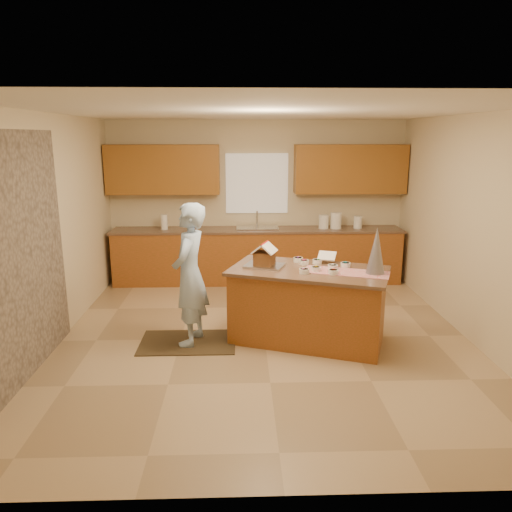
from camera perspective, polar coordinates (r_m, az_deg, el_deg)
name	(u,v)px	position (r m, az deg, el deg)	size (l,w,h in m)	color
floor	(265,338)	(6.18, 1.00, -9.49)	(5.50, 5.50, 0.00)	tan
ceiling	(266,111)	(5.68, 1.12, 16.40)	(5.50, 5.50, 0.00)	silver
wall_back	(257,201)	(8.49, 0.09, 6.39)	(5.50, 5.50, 0.00)	beige
wall_front	(288,313)	(3.13, 3.69, -6.59)	(5.50, 5.50, 0.00)	beige
wall_left	(49,232)	(6.18, -22.81, 2.54)	(5.50, 5.50, 0.00)	beige
wall_right	(475,230)	(6.41, 24.00, 2.80)	(5.50, 5.50, 0.00)	beige
stone_accent	(23,257)	(5.46, -25.41, -0.14)	(2.50, 2.50, 0.00)	gray
window_curtain	(257,184)	(8.43, 0.10, 8.39)	(1.05, 0.03, 1.00)	white
back_counter_base	(257,257)	(8.36, 0.16, -0.06)	(4.80, 0.60, 0.88)	#9F4921
back_counter_top	(257,230)	(8.27, 0.16, 3.03)	(4.85, 0.63, 0.04)	brown
upper_cabinet_left	(163,169)	(8.35, -10.71, 9.83)	(1.85, 0.35, 0.80)	brown
upper_cabinet_right	(350,169)	(8.46, 10.85, 9.87)	(1.85, 0.35, 0.80)	brown
sink	(257,231)	(8.27, 0.16, 2.97)	(0.70, 0.45, 0.12)	silver
faucet	(257,219)	(8.42, 0.12, 4.33)	(0.03, 0.03, 0.28)	silver
island_base	(308,307)	(6.01, 6.03, -5.85)	(1.76, 0.88, 0.86)	#9F4921
island_top	(309,271)	(5.87, 6.14, -1.72)	(1.84, 0.96, 0.04)	brown
table_runner	(346,272)	(5.80, 10.39, -1.84)	(0.98, 0.35, 0.01)	#A30B14
baking_tray	(264,266)	(5.95, 0.98, -1.12)	(0.45, 0.33, 0.02)	silver
cookbook	(327,256)	(6.17, 8.21, 0.01)	(0.21, 0.02, 0.18)	white
tinsel_tree	(376,251)	(5.75, 13.76, 0.59)	(0.21, 0.21, 0.54)	#AFAFBB
rug	(188,342)	(6.10, -7.89, -9.85)	(1.15, 0.75, 0.01)	black
boy	(190,275)	(5.81, -7.67, -2.15)	(0.62, 0.40, 1.69)	#A1BFE5
canister_a	(324,222)	(8.36, 7.84, 3.95)	(0.17, 0.17, 0.23)	white
canister_b	(336,220)	(8.39, 9.25, 4.09)	(0.19, 0.19, 0.27)	white
canister_c	(358,222)	(8.48, 11.72, 3.86)	(0.14, 0.14, 0.21)	white
paper_towel	(164,222)	(8.33, -10.60, 3.89)	(0.11, 0.11, 0.25)	white
gingerbread_house	(264,256)	(5.92, 0.98, -0.05)	(0.34, 0.35, 0.28)	brown
candy_bowls	(319,266)	(5.93, 7.27, -1.13)	(0.66, 0.70, 0.05)	#CF244E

